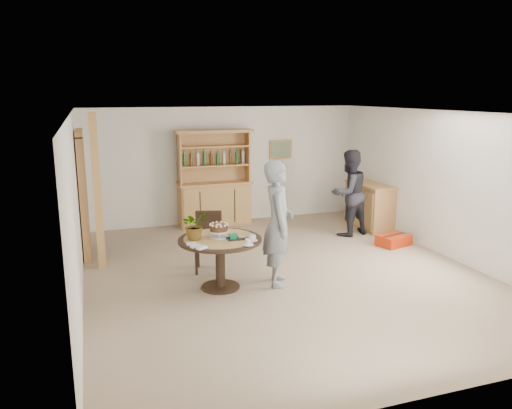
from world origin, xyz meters
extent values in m
plane|color=tan|center=(0.00, 0.00, 0.00)|extent=(7.00, 7.00, 0.00)
cube|color=white|center=(0.00, 3.50, 1.25)|extent=(6.00, 0.04, 2.50)
cube|color=white|center=(0.00, -3.50, 1.25)|extent=(6.00, 0.04, 2.50)
cube|color=white|center=(-3.00, 0.00, 1.25)|extent=(0.04, 7.00, 2.50)
cube|color=white|center=(3.00, 0.00, 1.25)|extent=(0.04, 7.00, 2.50)
cube|color=white|center=(0.00, 0.00, 2.50)|extent=(6.00, 7.00, 0.04)
cube|color=tan|center=(1.30, 3.47, 1.55)|extent=(0.52, 0.03, 0.42)
cube|color=#59724C|center=(1.30, 3.45, 1.55)|extent=(0.44, 0.02, 0.34)
cube|color=black|center=(-2.94, 2.00, 1.05)|extent=(0.10, 0.90, 2.10)
cube|color=#B5824C|center=(-2.92, 1.50, 1.05)|extent=(0.12, 0.10, 2.10)
cube|color=#B5824C|center=(-2.92, 2.50, 1.05)|extent=(0.12, 0.10, 2.10)
cube|color=#B5824C|center=(-2.92, 2.00, 2.13)|extent=(0.12, 1.10, 0.10)
cube|color=tan|center=(-2.70, 1.20, 1.25)|extent=(0.12, 0.12, 2.50)
cube|color=#B5824C|center=(-0.30, 3.24, 0.45)|extent=(1.50, 0.50, 0.90)
cube|color=tan|center=(-0.30, 3.24, 0.92)|extent=(1.56, 0.54, 0.04)
cube|color=#B5824C|center=(-0.30, 3.34, 1.47)|extent=(1.50, 0.04, 1.06)
cube|color=#B5824C|center=(-1.03, 3.19, 1.47)|extent=(0.04, 0.34, 1.06)
cube|color=#B5824C|center=(0.43, 3.19, 1.47)|extent=(0.04, 0.34, 1.06)
cube|color=tan|center=(-0.30, 3.19, 1.30)|extent=(1.44, 0.32, 0.03)
cube|color=tan|center=(-0.30, 3.19, 1.70)|extent=(1.44, 0.32, 0.03)
cube|color=#B5824C|center=(-0.30, 3.19, 2.01)|extent=(1.62, 0.40, 0.06)
cylinder|color=#194C1E|center=(-0.86, 3.19, 1.46)|extent=(0.07, 0.07, 0.28)
cylinder|color=#4C2D14|center=(-0.70, 3.19, 1.46)|extent=(0.07, 0.07, 0.28)
cylinder|color=#B2BFB2|center=(-0.54, 3.19, 1.46)|extent=(0.07, 0.07, 0.28)
cylinder|color=#194C1E|center=(-0.38, 3.19, 1.46)|extent=(0.07, 0.07, 0.28)
cylinder|color=#4C2D14|center=(-0.22, 3.19, 1.46)|extent=(0.07, 0.07, 0.28)
cylinder|color=#B2BFB2|center=(-0.06, 3.19, 1.46)|extent=(0.07, 0.07, 0.28)
cylinder|color=#194C1E|center=(0.10, 3.19, 1.46)|extent=(0.07, 0.07, 0.28)
cylinder|color=#4C2D14|center=(0.26, 3.19, 1.46)|extent=(0.07, 0.07, 0.28)
cube|color=#B5824C|center=(2.74, 2.00, 0.45)|extent=(0.50, 1.20, 0.90)
cube|color=tan|center=(2.74, 2.00, 0.92)|extent=(0.54, 1.26, 0.04)
cylinder|color=black|center=(-1.09, -0.27, 0.73)|extent=(1.20, 1.20, 0.04)
cylinder|color=black|center=(-1.09, -0.27, 0.36)|extent=(0.14, 0.14, 0.70)
cylinder|color=black|center=(-1.09, -0.27, 0.01)|extent=(0.56, 0.56, 0.03)
cylinder|color=tan|center=(-1.09, -0.27, 0.76)|extent=(1.04, 1.04, 0.01)
cube|color=black|center=(-1.09, 0.48, 0.45)|extent=(0.52, 0.52, 0.04)
cube|color=black|center=(-1.04, 0.66, 0.70)|extent=(0.41, 0.15, 0.46)
cube|color=black|center=(-1.04, 0.66, 0.92)|extent=(0.41, 0.16, 0.05)
cube|color=black|center=(-1.32, 0.36, 0.22)|extent=(0.04, 0.04, 0.44)
cube|color=black|center=(-0.97, 0.26, 0.22)|extent=(0.03, 0.04, 0.44)
cube|color=black|center=(-1.21, 0.71, 0.22)|extent=(0.04, 0.03, 0.44)
cube|color=black|center=(-0.87, 0.60, 0.22)|extent=(0.03, 0.03, 0.44)
cylinder|color=white|center=(-1.09, -0.22, 0.77)|extent=(0.28, 0.28, 0.01)
cylinder|color=white|center=(-1.09, -0.22, 0.81)|extent=(0.05, 0.05, 0.08)
cylinder|color=white|center=(-1.09, -0.22, 0.85)|extent=(0.30, 0.30, 0.01)
cylinder|color=#4E2F16|center=(-1.09, -0.22, 0.90)|extent=(0.26, 0.26, 0.09)
cylinder|color=white|center=(-1.09, -0.22, 0.95)|extent=(0.08, 0.08, 0.01)
sphere|color=white|center=(-0.97, -0.22, 0.95)|extent=(0.04, 0.04, 0.04)
sphere|color=white|center=(-0.99, -0.16, 0.95)|extent=(0.04, 0.04, 0.04)
sphere|color=white|center=(-1.03, -0.11, 0.95)|extent=(0.04, 0.04, 0.04)
sphere|color=white|center=(-1.09, -0.10, 0.95)|extent=(0.04, 0.04, 0.04)
sphere|color=white|center=(-1.15, -0.11, 0.95)|extent=(0.04, 0.04, 0.04)
sphere|color=white|center=(-1.19, -0.16, 0.95)|extent=(0.04, 0.04, 0.04)
sphere|color=white|center=(-1.21, -0.22, 0.95)|extent=(0.04, 0.04, 0.04)
sphere|color=white|center=(-1.19, -0.28, 0.95)|extent=(0.04, 0.04, 0.04)
sphere|color=white|center=(-1.15, -0.32, 0.95)|extent=(0.04, 0.04, 0.04)
sphere|color=white|center=(-1.09, -0.34, 0.95)|extent=(0.04, 0.04, 0.04)
sphere|color=white|center=(-1.03, -0.32, 0.95)|extent=(0.04, 0.04, 0.04)
sphere|color=white|center=(-0.99, -0.28, 0.95)|extent=(0.04, 0.04, 0.04)
imported|color=#3F7233|center=(-1.44, -0.22, 0.97)|extent=(0.47, 0.44, 0.42)
cube|color=black|center=(-0.87, -0.39, 0.77)|extent=(0.30, 0.20, 0.01)
cube|color=#0C6F3D|center=(-0.93, -0.39, 0.80)|extent=(0.10, 0.10, 0.06)
cube|color=#0C6F3D|center=(-0.93, -0.39, 0.83)|extent=(0.11, 0.02, 0.01)
cylinder|color=white|center=(-0.69, -0.55, 0.76)|extent=(0.15, 0.15, 0.01)
imported|color=white|center=(-0.69, -0.55, 0.81)|extent=(0.10, 0.10, 0.08)
cylinder|color=white|center=(-0.81, -0.72, 0.76)|extent=(0.15, 0.15, 0.01)
imported|color=white|center=(-0.81, -0.72, 0.81)|extent=(0.08, 0.08, 0.07)
cube|color=white|center=(-1.54, -0.47, 0.78)|extent=(0.14, 0.08, 0.03)
cube|color=white|center=(-1.51, -0.59, 0.78)|extent=(0.16, 0.11, 0.03)
cube|color=white|center=(-1.45, -0.69, 0.78)|extent=(0.16, 0.14, 0.03)
imported|color=slate|center=(-0.24, -0.37, 0.93)|extent=(0.62, 0.78, 1.85)
imported|color=black|center=(2.03, 1.63, 0.85)|extent=(0.97, 0.84, 1.71)
cube|color=#BC2809|center=(2.50, 0.72, 0.10)|extent=(0.69, 0.55, 0.20)
cube|color=black|center=(2.50, 0.72, 0.20)|extent=(0.55, 0.20, 0.01)
camera|label=1|loc=(-2.79, -6.92, 2.79)|focal=35.00mm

